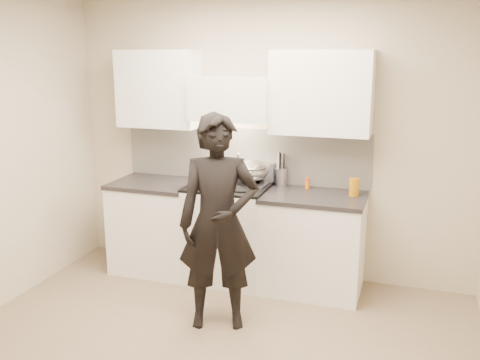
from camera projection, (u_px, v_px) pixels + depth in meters
name	position (u px, v px, depth m)	size (l,w,h in m)	color
ground_plane	(203.00, 359.00, 3.90)	(4.00, 4.00, 0.00)	#7E6A51
room_shell	(211.00, 135.00, 3.89)	(4.04, 3.54, 2.70)	#C1B192
stove	(229.00, 232.00, 5.20)	(0.76, 0.65, 0.96)	white
counter_right	(313.00, 243.00, 4.95)	(0.92, 0.67, 0.92)	white
counter_left	(157.00, 225.00, 5.44)	(0.82, 0.67, 0.92)	white
wok	(248.00, 170.00, 5.14)	(0.42, 0.51, 0.34)	silver
stock_pot	(204.00, 176.00, 5.02)	(0.35, 0.27, 0.16)	silver
utensil_crock	(281.00, 175.00, 5.16)	(0.12, 0.12, 0.32)	#ADABBC
spice_jar	(308.00, 183.00, 5.05)	(0.05, 0.05, 0.10)	#D4640A
oil_glass	(354.00, 187.00, 4.80)	(0.09, 0.09, 0.16)	#AE6C0A
person	(218.00, 223.00, 4.22)	(0.63, 0.42, 1.74)	black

